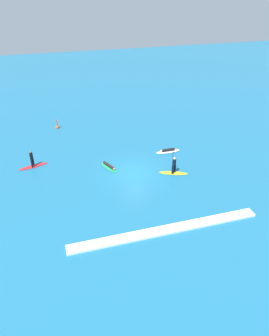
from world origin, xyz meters
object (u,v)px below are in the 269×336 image
object	(u,v)px
surfer_on_red_board	(33,162)
marker_buoy	(57,127)
surfer_on_white_board	(168,151)
surfer_on_green_board	(109,166)
surfer_on_yellow_board	(174,169)

from	to	relation	value
surfer_on_red_board	marker_buoy	xyz separation A→B (m)	(3.03, 8.83, -0.29)
surfer_on_red_board	marker_buoy	distance (m)	9.33
surfer_on_white_board	marker_buoy	bearing A→B (deg)	-41.10
surfer_on_white_board	surfer_on_red_board	distance (m)	14.16
surfer_on_green_board	surfer_on_white_board	size ratio (longest dim) A/B	0.92
surfer_on_red_board	marker_buoy	world-z (taller)	surfer_on_red_board
surfer_on_white_board	surfer_on_red_board	world-z (taller)	surfer_on_red_board
surfer_on_green_board	marker_buoy	distance (m)	11.93
surfer_on_green_board	surfer_on_red_board	xyz separation A→B (m)	(-7.29, 2.32, 0.36)
surfer_on_yellow_board	surfer_on_red_board	bearing A→B (deg)	0.59
surfer_on_yellow_board	marker_buoy	distance (m)	17.15
surfer_on_yellow_board	surfer_on_red_board	world-z (taller)	surfer_on_yellow_board
surfer_on_red_board	surfer_on_white_board	bearing A→B (deg)	-17.87
surfer_on_yellow_board	marker_buoy	bearing A→B (deg)	-32.34
surfer_on_yellow_board	surfer_on_green_board	bearing A→B (deg)	-3.77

